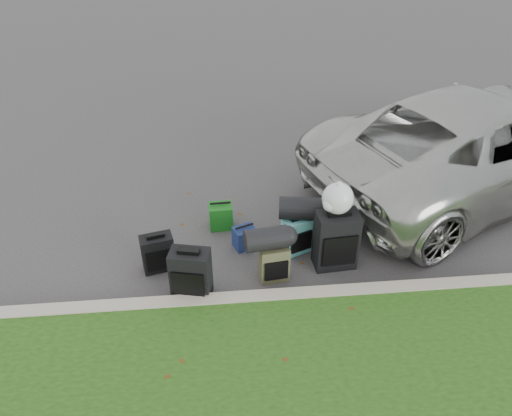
{
  "coord_description": "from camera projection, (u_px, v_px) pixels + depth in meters",
  "views": [
    {
      "loc": [
        -0.59,
        -5.18,
        4.29
      ],
      "look_at": [
        -0.1,
        0.2,
        0.55
      ],
      "focal_mm": 35.0,
      "sensor_mm": 36.0,
      "label": 1
    }
  ],
  "objects": [
    {
      "name": "suitcase_small_black",
      "position": [
        158.0,
        253.0,
        6.28
      ],
      "size": [
        0.44,
        0.31,
        0.5
      ],
      "primitive_type": "cube",
      "rotation": [
        0.0,
        0.0,
        0.24
      ],
      "color": "black",
      "rests_on": "ground"
    },
    {
      "name": "suitcase_olive",
      "position": [
        274.0,
        263.0,
        6.14
      ],
      "size": [
        0.38,
        0.26,
        0.49
      ],
      "primitive_type": "cube",
      "rotation": [
        0.0,
        0.0,
        0.12
      ],
      "color": "#3A3C24",
      "rests_on": "ground"
    },
    {
      "name": "duffel_right",
      "position": [
        300.0,
        208.0,
        6.35
      ],
      "size": [
        0.57,
        0.37,
        0.3
      ],
      "primitive_type": "cylinder",
      "rotation": [
        0.0,
        1.57,
        -0.15
      ],
      "color": "black",
      "rests_on": "suitcase_teal"
    },
    {
      "name": "trash_bag",
      "position": [
        338.0,
        198.0,
        5.98
      ],
      "size": [
        0.38,
        0.38,
        0.38
      ],
      "primitive_type": "sphere",
      "color": "white",
      "rests_on": "suitcase_large_black_right"
    },
    {
      "name": "tote_navy",
      "position": [
        245.0,
        238.0,
        6.7
      ],
      "size": [
        0.34,
        0.31,
        0.3
      ],
      "primitive_type": "cube",
      "rotation": [
        0.0,
        0.0,
        0.37
      ],
      "color": "navy",
      "rests_on": "ground"
    },
    {
      "name": "suitcase_large_black_left",
      "position": [
        191.0,
        274.0,
        5.84
      ],
      "size": [
        0.51,
        0.37,
        0.66
      ],
      "primitive_type": "cube",
      "rotation": [
        0.0,
        0.0,
        -0.22
      ],
      "color": "black",
      "rests_on": "ground"
    },
    {
      "name": "suv",
      "position": [
        479.0,
        142.0,
        7.66
      ],
      "size": [
        6.06,
        4.47,
        1.53
      ],
      "primitive_type": "imported",
      "rotation": [
        0.0,
        0.0,
        1.97
      ],
      "color": "#B7B7B2",
      "rests_on": "ground"
    },
    {
      "name": "curb",
      "position": [
        274.0,
        298.0,
        5.87
      ],
      "size": [
        120.0,
        0.18,
        0.15
      ],
      "primitive_type": "cube",
      "color": "#9E937F",
      "rests_on": "ground"
    },
    {
      "name": "suitcase_teal",
      "position": [
        297.0,
        235.0,
        6.56
      ],
      "size": [
        0.42,
        0.34,
        0.52
      ],
      "primitive_type": "cube",
      "rotation": [
        0.0,
        0.0,
        0.38
      ],
      "color": "teal",
      "rests_on": "ground"
    },
    {
      "name": "ground",
      "position": [
        265.0,
        249.0,
        6.73
      ],
      "size": [
        120.0,
        120.0,
        0.0
      ],
      "primitive_type": "plane",
      "color": "#383535",
      "rests_on": "ground"
    },
    {
      "name": "duffel_left",
      "position": [
        266.0,
        239.0,
        5.91
      ],
      "size": [
        0.55,
        0.35,
        0.28
      ],
      "primitive_type": "cylinder",
      "rotation": [
        0.0,
        1.57,
        0.14
      ],
      "color": "black",
      "rests_on": "suitcase_olive"
    },
    {
      "name": "tote_green",
      "position": [
        221.0,
        216.0,
        7.05
      ],
      "size": [
        0.33,
        0.27,
        0.36
      ],
      "primitive_type": "cube",
      "rotation": [
        0.0,
        0.0,
        0.04
      ],
      "color": "#176919",
      "rests_on": "ground"
    },
    {
      "name": "suitcase_large_black_right",
      "position": [
        336.0,
        240.0,
        6.26
      ],
      "size": [
        0.55,
        0.35,
        0.79
      ],
      "primitive_type": "cube",
      "rotation": [
        0.0,
        0.0,
        0.08
      ],
      "color": "black",
      "rests_on": "ground"
    }
  ]
}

